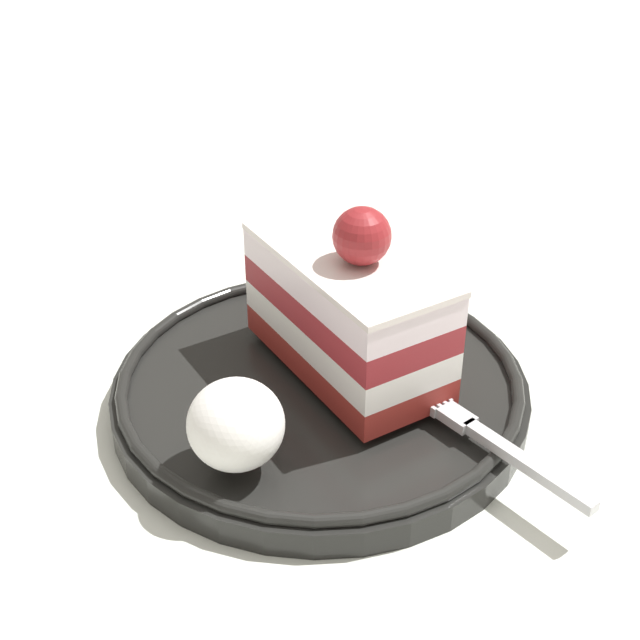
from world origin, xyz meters
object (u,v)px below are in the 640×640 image
(dessert_plate, at_px, (320,388))
(cake_slice, at_px, (349,306))
(fork, at_px, (482,434))
(whipped_cream_dollop, at_px, (236,424))

(dessert_plate, bearing_deg, cake_slice, -44.40)
(cake_slice, relative_size, fork, 1.23)
(dessert_plate, bearing_deg, fork, -111.90)
(dessert_plate, height_order, cake_slice, cake_slice)
(dessert_plate, distance_m, fork, 0.09)
(dessert_plate, distance_m, cake_slice, 0.04)
(cake_slice, xyz_separation_m, fork, (-0.04, -0.07, -0.03))
(whipped_cream_dollop, distance_m, fork, 0.11)
(cake_slice, bearing_deg, dessert_plate, 135.60)
(cake_slice, height_order, whipped_cream_dollop, cake_slice)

